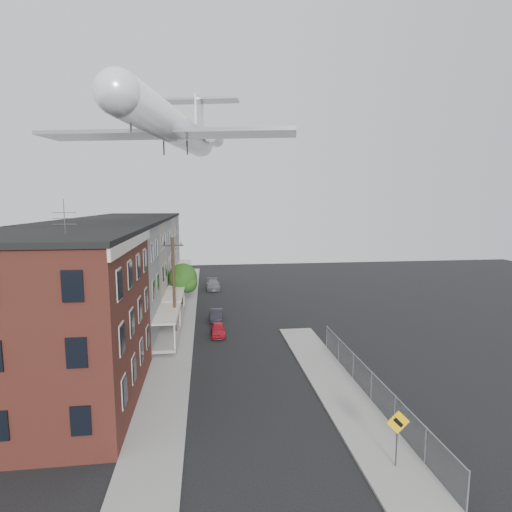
{
  "coord_description": "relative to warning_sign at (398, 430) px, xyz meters",
  "views": [
    {
      "loc": [
        -2.77,
        -16.73,
        11.96
      ],
      "look_at": [
        0.1,
        6.0,
        8.88
      ],
      "focal_mm": 28.0,
      "sensor_mm": 36.0,
      "label": 1
    }
  ],
  "objects": [
    {
      "name": "curb_left",
      "position": [
        -9.65,
        25.03,
        -1.81
      ],
      "size": [
        0.15,
        62.0,
        0.14
      ],
      "primitive_type": "cube",
      "color": "gray",
      "rests_on": "ground"
    },
    {
      "name": "warning_sign",
      "position": [
        0.0,
        0.0,
        0.0
      ],
      "size": [
        1.1,
        0.11,
        2.8
      ],
      "color": "#515156",
      "rests_on": "ground"
    },
    {
      "name": "street_tree",
      "position": [
        -10.87,
        28.95,
        1.57
      ],
      "size": [
        3.22,
        3.2,
        5.2
      ],
      "color": "black",
      "rests_on": "ground"
    },
    {
      "name": "sidewalk_right",
      "position": [
        -0.1,
        7.03,
        -1.82
      ],
      "size": [
        3.0,
        26.0,
        0.12
      ],
      "primitive_type": "cube",
      "color": "gray",
      "rests_on": "ground"
    },
    {
      "name": "sidewalk_left",
      "position": [
        -11.1,
        25.03,
        -1.82
      ],
      "size": [
        3.0,
        62.0,
        0.12
      ],
      "primitive_type": "cube",
      "color": "gray",
      "rests_on": "ground"
    },
    {
      "name": "row_house_e",
      "position": [
        -17.56,
        45.53,
        3.25
      ],
      "size": [
        11.98,
        7.0,
        10.3
      ],
      "color": "slate",
      "rests_on": "ground"
    },
    {
      "name": "car_far",
      "position": [
        -7.45,
        38.99,
        -1.23
      ],
      "size": [
        1.93,
        4.52,
        1.3
      ],
      "primitive_type": "imported",
      "rotation": [
        0.0,
        0.0,
        0.02
      ],
      "color": "slate",
      "rests_on": "ground"
    },
    {
      "name": "car_near",
      "position": [
        -7.4,
        19.37,
        -1.33
      ],
      "size": [
        1.31,
        3.25,
        1.11
      ],
      "primitive_type": "imported",
      "rotation": [
        0.0,
        0.0,
        0.0
      ],
      "color": "#AF1624",
      "rests_on": "ground"
    },
    {
      "name": "ground",
      "position": [
        -5.6,
        1.03,
        -1.88
      ],
      "size": [
        120.0,
        120.0,
        0.0
      ],
      "primitive_type": "plane",
      "color": "black",
      "rests_on": "ground"
    },
    {
      "name": "chainlink_fence",
      "position": [
        1.4,
        6.03,
        -0.89
      ],
      "size": [
        0.06,
        18.06,
        1.9
      ],
      "color": "gray",
      "rests_on": "ground"
    },
    {
      "name": "car_mid",
      "position": [
        -7.4,
        23.87,
        -1.31
      ],
      "size": [
        1.42,
        3.54,
        1.14
      ],
      "primitive_type": "imported",
      "rotation": [
        0.0,
        0.0,
        -0.06
      ],
      "color": "black",
      "rests_on": "ground"
    },
    {
      "name": "row_house_b",
      "position": [
        -17.56,
        24.53,
        3.25
      ],
      "size": [
        11.98,
        7.0,
        10.3
      ],
      "color": "slate",
      "rests_on": "ground"
    },
    {
      "name": "utility_pole",
      "position": [
        -11.2,
        19.03,
        2.79
      ],
      "size": [
        1.8,
        0.26,
        9.0
      ],
      "color": "black",
      "rests_on": "ground"
    },
    {
      "name": "curb_right",
      "position": [
        -1.55,
        7.03,
        -1.81
      ],
      "size": [
        0.15,
        26.0,
        0.14
      ],
      "primitive_type": "cube",
      "color": "gray",
      "rests_on": "ground"
    },
    {
      "name": "row_house_d",
      "position": [
        -17.56,
        38.53,
        3.25
      ],
      "size": [
        11.98,
        7.0,
        10.3
      ],
      "color": "slate",
      "rests_on": "ground"
    },
    {
      "name": "corner_building",
      "position": [
        -17.6,
        8.03,
        3.28
      ],
      "size": [
        10.31,
        12.3,
        12.15
      ],
      "color": "#341310",
      "rests_on": "ground"
    },
    {
      "name": "airplane",
      "position": [
        -11.14,
        23.18,
        17.04
      ],
      "size": [
        22.95,
        26.23,
        7.55
      ],
      "color": "white",
      "rests_on": "ground"
    },
    {
      "name": "row_house_a",
      "position": [
        -17.56,
        17.53,
        3.25
      ],
      "size": [
        11.98,
        7.0,
        10.3
      ],
      "color": "slate",
      "rests_on": "ground"
    },
    {
      "name": "row_house_c",
      "position": [
        -17.56,
        31.53,
        3.25
      ],
      "size": [
        11.98,
        7.0,
        10.3
      ],
      "color": "slate",
      "rests_on": "ground"
    }
  ]
}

